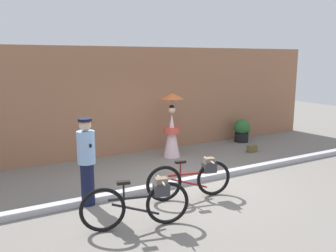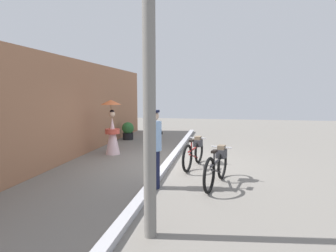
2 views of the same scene
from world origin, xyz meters
name	(u,v)px [view 1 (image 1 of 2)]	position (x,y,z in m)	size (l,w,h in m)	color
ground_plane	(183,184)	(0.00, 0.00, 0.00)	(30.00, 30.00, 0.00)	gray
building_wall	(126,101)	(0.00, 3.26, 1.58)	(14.00, 0.40, 3.15)	#9E6B4C
sidewalk_curb	(183,182)	(0.00, 0.00, 0.06)	(14.00, 0.20, 0.12)	#B2B2B7
bicycle_near_officer	(140,203)	(-1.70, -1.42, 0.44)	(1.82, 0.61, 0.84)	black
bicycle_far_side	(193,178)	(-0.23, -0.76, 0.43)	(1.79, 0.55, 0.82)	black
person_officer	(87,159)	(-2.20, -0.06, 0.92)	(0.34, 0.38, 1.71)	#141938
person_with_parasol	(172,127)	(0.93, 2.13, 0.88)	(0.69, 0.69, 1.85)	silver
potted_plant_by_door	(242,130)	(3.97, 2.59, 0.41)	(0.55, 0.53, 0.78)	black
backpack_on_pavement	(252,149)	(3.32, 1.37, 0.11)	(0.30, 0.17, 0.21)	brown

